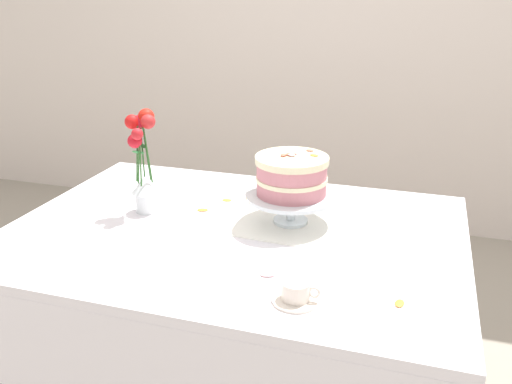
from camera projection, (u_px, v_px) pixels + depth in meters
name	position (u px, v px, depth m)	size (l,w,h in m)	color
dining_table	(231.00, 260.00, 1.71)	(1.40, 1.00, 0.74)	white
linen_napkin	(290.00, 222.00, 1.75)	(0.32, 0.32, 0.00)	white
cake_stand	(291.00, 199.00, 1.72)	(0.29, 0.29, 0.10)	silver
layer_cake	(292.00, 175.00, 1.69)	(0.23, 0.23, 0.13)	#CC7A84
flower_vase	(143.00, 163.00, 1.78)	(0.10, 0.11, 0.35)	silver
teacup	(296.00, 293.00, 1.31)	(0.12, 0.12, 0.05)	silver
loose_petal_0	(268.00, 275.00, 1.43)	(0.04, 0.02, 0.01)	pink
loose_petal_1	(203.00, 210.00, 1.84)	(0.04, 0.03, 0.00)	orange
loose_petal_2	(227.00, 200.00, 1.93)	(0.03, 0.02, 0.00)	yellow
loose_petal_3	(399.00, 303.00, 1.30)	(0.04, 0.02, 0.00)	orange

